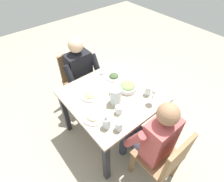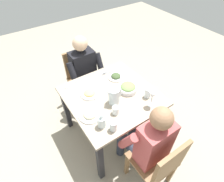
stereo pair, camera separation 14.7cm
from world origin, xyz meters
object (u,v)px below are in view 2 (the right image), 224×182
Objects in this scene: chair_far at (81,75)px; diner_near at (147,140)px; salad_bowl at (128,88)px; chair_near at (159,163)px; water_glass_far_left at (148,93)px; plate_beans at (90,115)px; water_glass_near_left at (113,126)px; plate_fries at (90,93)px; wine_glass at (153,96)px; water_pitcher at (114,96)px; water_glass_far_right at (116,110)px; oil_carafe at (102,122)px; dining_table at (111,102)px; water_glass_by_pitcher at (113,89)px; plate_dolmas at (116,76)px; diner_far at (86,75)px.

chair_far is 0.74× the size of diner_near.
chair_near is at bearing -104.16° from salad_bowl.
water_glass_far_left is at bearing 61.15° from chair_near.
plate_beans is 0.29m from water_glass_near_left.
diner_near is at bearing -41.19° from water_glass_near_left.
plate_fries is 1.07× the size of wine_glass.
water_glass_far_left is at bearing -59.46° from salad_bowl.
water_pitcher reaches higher than water_glass_far_right.
oil_carafe is (-0.31, -1.11, 0.31)m from chair_far.
salad_bowl reaches higher than dining_table.
plate_fries is at bearing 122.06° from water_pitcher.
plate_fries is 0.94× the size of plate_beans.
chair_far is 8.08× the size of water_glass_near_left.
salad_bowl is 0.55m from plate_beans.
water_glass_by_pitcher is (0.03, 0.83, 0.31)m from chair_near.
oil_carafe reaches higher than water_glass_far_left.
diner_near reaches higher than water_glass_far_left.
water_glass_far_right is at bearing 101.44° from chair_near.
water_glass_far_left reaches higher than water_glass_by_pitcher.
water_glass_far_right is at bearing -125.20° from plate_dolmas.
salad_bowl reaches higher than water_glass_far_right.
wine_glass is (0.50, 0.03, 0.09)m from water_glass_near_left.
diner_near reaches higher than water_glass_far_right.
salad_bowl is 0.44m from plate_fries.
water_glass_near_left is at bearing -123.83° from water_glass_by_pitcher.
water_glass_far_right is 0.53× the size of oil_carafe.
diner_far is 0.75m from water_pitcher.
water_pitcher reaches higher than dining_table.
plate_dolmas is 0.48m from water_glass_far_left.
dining_table is 0.31m from water_glass_far_right.
plate_beans is at bearing 169.60° from water_glass_far_left.
water_pitcher is 1.79× the size of water_glass_near_left.
chair_near is at bearing -89.76° from chair_far.
plate_fries is at bearing 153.98° from salad_bowl.
chair_far is at bearing 73.83° from plate_fries.
chair_far reaches higher than dining_table.
wine_glass reaches higher than plate_beans.
dining_table is at bearing 125.54° from wine_glass.
wine_glass is (0.26, -0.97, 0.25)m from diner_far.
oil_carafe reaches higher than chair_far.
dining_table is 0.24m from water_pitcher.
wine_glass reaches higher than chair_near.
dining_table is 5.11× the size of water_pitcher.
water_glass_far_left is at bearing -21.51° from water_pitcher.
salad_bowl is 1.95× the size of water_glass_near_left.
water_glass_far_right is at bearing 15.49° from oil_carafe.
salad_bowl is 0.18m from water_glass_by_pitcher.
diner_far is at bearing 106.90° from salad_bowl.
water_pitcher reaches higher than plate_fries.
wine_glass is at bearing -77.37° from chair_far.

